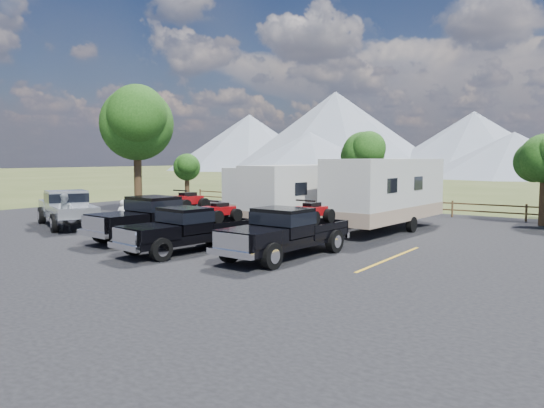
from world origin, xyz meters
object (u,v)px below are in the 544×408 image
Objects in this scene: rig_left at (158,216)px; pickup_silver at (67,208)px; rig_center at (190,228)px; person_a at (123,217)px; person_b at (66,213)px; trailer_right at (386,193)px; rig_right at (287,230)px; trailer_left at (280,192)px; tree_big_nw at (137,124)px; trailer_center at (305,196)px.

rig_left is 6.85m from pickup_silver.
rig_center reaches higher than pickup_silver.
person_a is 3.02m from person_b.
trailer_right is 15.16m from person_b.
rig_right reaches higher than rig_center.
rig_left is 4.00× the size of person_a.
pickup_silver is at bearing -178.78° from rig_right.
person_b is (-2.84, -1.04, 0.11)m from person_a.
rig_left is 9.24m from trailer_left.
person_a is (-2.37, 0.10, -0.20)m from rig_left.
rig_right is at bearing -30.51° from person_b.
trailer_left is at bearing 17.51° from tree_big_nw.
tree_big_nw is at bearing 154.75° from rig_center.
rig_center is 3.76m from rig_right.
trailer_left is (8.74, 2.76, -4.01)m from tree_big_nw.
pickup_silver is (1.77, -6.20, -4.60)m from tree_big_nw.
rig_right is at bearing 153.51° from person_a.
rig_right is 0.66× the size of trailer_center.
trailer_right is at bearing 29.51° from trailer_center.
trailer_center is 1.42× the size of pickup_silver.
trailer_right is at bearing -0.98° from trailer_left.
tree_big_nw reaches higher than rig_left.
rig_center is at bearing 140.71° from person_a.
rig_right is 0.70× the size of trailer_left.
trailer_left is (0.12, 9.22, 0.55)m from rig_left.
person_b is at bearing -173.34° from rig_right.
trailer_right reaches higher than pickup_silver.
rig_right is at bearing -57.09° from trailer_center.
pickup_silver is 4.03× the size of person_a.
tree_big_nw reaches higher than pickup_silver.
trailer_right reaches higher than rig_left.
person_b is at bearing -3.86° from person_a.
trailer_left is at bearing 173.54° from trailer_right.
trailer_right is (3.57, 1.50, 0.16)m from trailer_center.
rig_left is (8.62, -6.46, -4.56)m from tree_big_nw.
rig_center is at bearing -85.19° from trailer_center.
person_a is at bearing -95.94° from trailer_left.
rig_center is at bearing -18.42° from rig_left.
trailer_left is 4.33m from trailer_center.
trailer_right is at bearing 142.90° from pickup_silver.
rig_right is at bearing 25.81° from rig_center.
trailer_left reaches higher than rig_left.
rig_center is 0.90× the size of pickup_silver.
tree_big_nw reaches higher than rig_right.
rig_center is 0.97× the size of rig_right.
person_a is at bearing 111.76° from pickup_silver.
rig_left is 0.64× the size of trailer_right.
tree_big_nw reaches higher than trailer_right.
tree_big_nw is 1.23× the size of pickup_silver.
trailer_center is at bearing 96.49° from rig_center.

